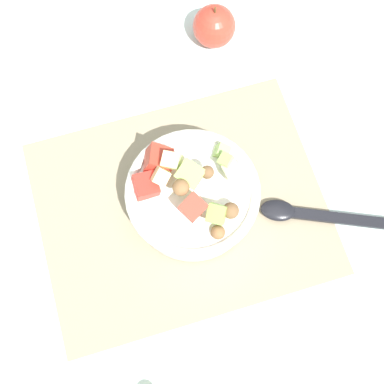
{
  "coord_description": "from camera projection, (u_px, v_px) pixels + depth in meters",
  "views": [
    {
      "loc": [
        -0.06,
        -0.25,
        0.82
      ],
      "look_at": [
        0.02,
        0.0,
        0.05
      ],
      "focal_mm": 49.36,
      "sensor_mm": 36.0,
      "label": 1
    }
  ],
  "objects": [
    {
      "name": "whole_apple",
      "position": [
        214.0,
        26.0,
        0.93
      ],
      "size": [
        0.08,
        0.08,
        0.09
      ],
      "color": "#BC3828",
      "rests_on": "ground_plane"
    },
    {
      "name": "serving_spoon",
      "position": [
        306.0,
        214.0,
        0.85
      ],
      "size": [
        0.21,
        0.11,
        0.01
      ],
      "color": "black",
      "rests_on": "placemat"
    },
    {
      "name": "ground_plane",
      "position": [
        181.0,
        208.0,
        0.86
      ],
      "size": [
        2.4,
        2.4,
        0.0
      ],
      "primitive_type": "plane",
      "color": "silver"
    },
    {
      "name": "salad_bowl",
      "position": [
        192.0,
        193.0,
        0.82
      ],
      "size": [
        0.21,
        0.21,
        0.13
      ],
      "color": "white",
      "rests_on": "placemat"
    },
    {
      "name": "placemat",
      "position": [
        181.0,
        207.0,
        0.86
      ],
      "size": [
        0.46,
        0.37,
        0.01
      ],
      "primitive_type": "cube",
      "color": "gray",
      "rests_on": "ground_plane"
    }
  ]
}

